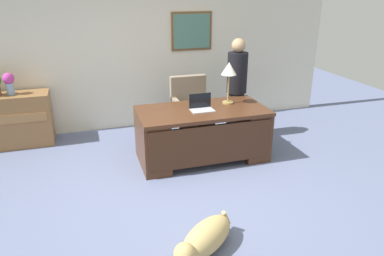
# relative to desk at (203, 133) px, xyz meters

# --- Properties ---
(ground_plane) EXTENTS (12.00, 12.00, 0.00)m
(ground_plane) POSITION_rel_desk_xyz_m (-0.55, -0.89, -0.42)
(ground_plane) COLOR slate
(back_wall) EXTENTS (7.00, 0.16, 2.70)m
(back_wall) POSITION_rel_desk_xyz_m (-0.54, 1.71, 0.94)
(back_wall) COLOR beige
(back_wall) RESTS_ON ground_plane
(desk) EXTENTS (1.83, 0.93, 0.76)m
(desk) POSITION_rel_desk_xyz_m (0.00, 0.00, 0.00)
(desk) COLOR #4C2B19
(desk) RESTS_ON ground_plane
(credenza) EXTENTS (1.41, 0.50, 0.84)m
(credenza) POSITION_rel_desk_xyz_m (-2.82, 1.36, 0.00)
(credenza) COLOR olive
(credenza) RESTS_ON ground_plane
(armchair) EXTENTS (0.60, 0.59, 1.02)m
(armchair) POSITION_rel_desk_xyz_m (0.09, 0.86, 0.05)
(armchair) COLOR gray
(armchair) RESTS_ON ground_plane
(person_standing) EXTENTS (0.32, 0.32, 1.64)m
(person_standing) POSITION_rel_desk_xyz_m (0.78, 0.62, 0.43)
(person_standing) COLOR #262323
(person_standing) RESTS_ON ground_plane
(dog_lying) EXTENTS (0.75, 0.65, 0.30)m
(dog_lying) POSITION_rel_desk_xyz_m (-0.63, -1.93, -0.26)
(dog_lying) COLOR tan
(dog_lying) RESTS_ON ground_plane
(laptop) EXTENTS (0.32, 0.22, 0.22)m
(laptop) POSITION_rel_desk_xyz_m (-0.02, 0.00, 0.40)
(laptop) COLOR #B2B5BA
(laptop) RESTS_ON desk
(desk_lamp) EXTENTS (0.22, 0.22, 0.61)m
(desk_lamp) POSITION_rel_desk_xyz_m (0.45, 0.18, 0.83)
(desk_lamp) COLOR #9E8447
(desk_lamp) RESTS_ON desk
(vase_with_flowers) EXTENTS (0.17, 0.17, 0.34)m
(vase_with_flowers) POSITION_rel_desk_xyz_m (-2.65, 1.36, 0.62)
(vase_with_flowers) COLOR #83A2C6
(vase_with_flowers) RESTS_ON credenza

